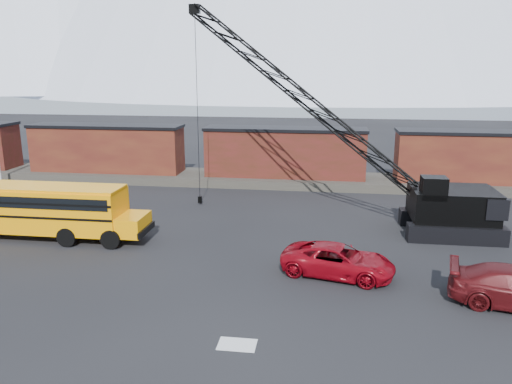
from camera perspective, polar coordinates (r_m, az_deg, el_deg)
ground at (r=22.56m, az=-1.61°, el=-11.75°), size 160.00×160.00×0.00m
gravel_berm at (r=43.21m, az=3.28°, el=1.40°), size 120.00×5.00×0.70m
boxcar_west_near at (r=46.84m, az=-16.64°, el=4.83°), size 13.70×3.10×4.17m
boxcar_mid at (r=42.74m, az=3.33°, el=4.56°), size 13.70×3.10×4.17m
boxcar_east_near at (r=44.40m, az=24.41°, el=3.68°), size 13.70×3.10×4.17m
snow_patch at (r=19.02m, az=-2.18°, el=-17.02°), size 1.40×0.90×0.02m
school_bus at (r=31.57m, az=-22.97°, el=-1.80°), size 11.65×2.65×3.19m
red_pickup at (r=24.64m, az=9.38°, el=-7.73°), size 5.84×3.66×1.51m
crawler_crane at (r=32.47m, az=5.73°, el=10.43°), size 19.92×7.04×14.13m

